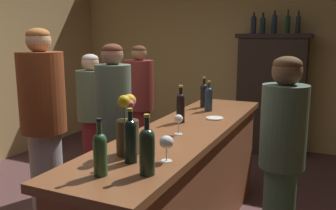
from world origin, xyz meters
TOP-DOWN VIEW (x-y plane):
  - wall_back at (0.00, 3.03)m, footprint 4.98×0.12m
  - bar_counter at (0.62, -0.03)m, footprint 0.62×2.65m
  - display_cabinet at (0.85, 2.71)m, footprint 0.99×0.46m
  - wine_bottle_chardonnay at (0.59, 0.65)m, footprint 0.07×0.07m
  - wine_bottle_riesling at (0.64, -0.87)m, footprint 0.07×0.07m
  - wine_bottle_pinot at (0.53, 0.12)m, footprint 0.07×0.07m
  - wine_bottle_merlot at (0.60, -1.10)m, footprint 0.07×0.07m
  - wine_bottle_syrah at (0.81, -0.99)m, footprint 0.08×0.08m
  - wine_bottle_malbec at (0.48, 0.81)m, footprint 0.07×0.07m
  - wine_glass_front at (0.65, -0.22)m, footprint 0.07×0.07m
  - wine_glass_mid at (0.81, -0.77)m, footprint 0.08×0.08m
  - flower_arrangement at (0.55, -0.76)m, footprint 0.14×0.17m
  - cheese_plate at (0.74, 0.36)m, footprint 0.14×0.14m
  - display_bottle_left at (0.55, 2.71)m, footprint 0.08×0.08m
  - display_bottle_midleft at (0.68, 2.71)m, footprint 0.07×0.07m
  - display_bottle_center at (0.84, 2.71)m, footprint 0.07×0.07m
  - display_bottle_midright at (1.01, 2.71)m, footprint 0.07×0.07m
  - display_bottle_right at (1.15, 2.71)m, footprint 0.06×0.06m
  - patron_tall at (-0.76, 0.67)m, footprint 0.33×0.33m
  - patron_in_navy at (-0.56, -0.27)m, footprint 0.38×0.38m
  - patron_by_cabinet at (-0.04, 0.00)m, footprint 0.30×0.30m
  - patron_in_grey at (-0.48, 1.24)m, footprint 0.34×0.34m
  - bartender at (1.35, -0.02)m, footprint 0.31×0.31m

SIDE VIEW (x-z plane):
  - bar_counter at x=0.62m, z-range 0.00..0.99m
  - patron_tall at x=-0.76m, z-range 0.08..1.57m
  - patron_in_grey at x=-0.48m, z-range 0.08..1.65m
  - bartender at x=1.35m, z-range 0.09..1.64m
  - display_cabinet at x=0.85m, z-range 0.03..1.75m
  - patron_by_cabinet at x=-0.04m, z-range 0.09..1.71m
  - patron_in_navy at x=-0.56m, z-range 0.08..1.83m
  - cheese_plate at x=0.74m, z-range 0.99..1.00m
  - wine_glass_mid at x=0.81m, z-range 1.02..1.17m
  - wine_glass_front at x=0.65m, z-range 1.02..1.17m
  - wine_bottle_merlot at x=0.60m, z-range 0.96..1.26m
  - wine_bottle_chardonnay at x=0.59m, z-range 0.97..1.26m
  - wine_bottle_malbec at x=0.48m, z-range 0.97..1.27m
  - wine_bottle_syrah at x=0.81m, z-range 0.96..1.28m
  - wine_bottle_pinot at x=0.53m, z-range 0.97..1.27m
  - wine_bottle_riesling at x=0.64m, z-range 0.97..1.28m
  - flower_arrangement at x=0.55m, z-range 0.95..1.32m
  - wall_back at x=0.00m, z-range 0.00..2.86m
  - display_bottle_midleft at x=0.68m, z-range 1.69..2.00m
  - display_bottle_right at x=1.15m, z-range 1.69..2.00m
  - display_bottle_midright at x=1.01m, z-range 1.69..2.01m
  - display_bottle_left at x=0.55m, z-range 1.70..2.01m
  - display_bottle_center at x=0.84m, z-range 1.70..2.02m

